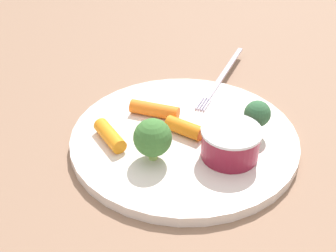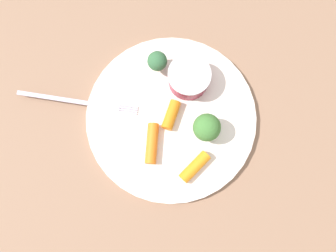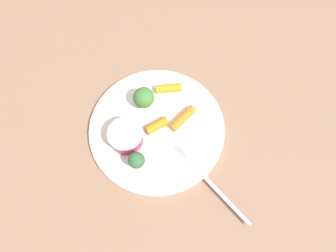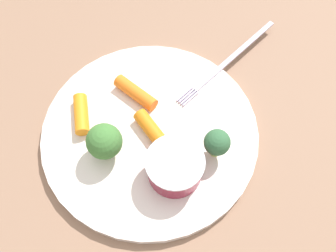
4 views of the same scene
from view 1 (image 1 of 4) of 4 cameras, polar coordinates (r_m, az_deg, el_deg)
name	(u,v)px [view 1 (image 1 of 4)]	position (r m, az deg, el deg)	size (l,w,h in m)	color
ground_plane	(184,142)	(0.52, 2.06, -2.11)	(2.40, 2.40, 0.00)	#89654F
plate	(184,138)	(0.51, 2.08, -1.58)	(0.26, 0.26, 0.01)	silver
sauce_cup	(230,143)	(0.47, 8.01, -2.15)	(0.06, 0.06, 0.03)	maroon
broccoli_floret_0	(153,138)	(0.46, -1.99, -1.53)	(0.04, 0.04, 0.05)	#95C159
broccoli_floret_1	(257,115)	(0.50, 11.38, 1.43)	(0.03, 0.03, 0.04)	#9BC15A
carrot_stick_0	(186,126)	(0.51, 2.38, -0.01)	(0.02, 0.02, 0.04)	orange
carrot_stick_1	(110,136)	(0.50, -7.48, -1.22)	(0.02, 0.02, 0.05)	orange
carrot_stick_2	(154,110)	(0.54, -1.75, 2.09)	(0.02, 0.02, 0.06)	orange
fork	(222,77)	(0.62, 6.89, 6.24)	(0.18, 0.07, 0.00)	#BAAEC8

